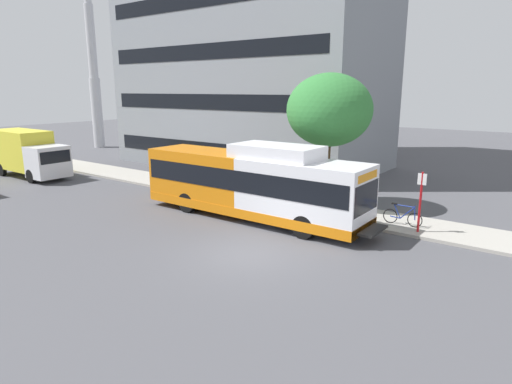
% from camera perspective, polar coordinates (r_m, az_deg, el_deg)
% --- Properties ---
extents(ground_plane, '(120.00, 120.00, 0.00)m').
position_cam_1_polar(ground_plane, '(22.19, -17.63, -3.26)').
color(ground_plane, '#4C4C51').
extents(sidewalk_curb, '(3.00, 56.00, 0.14)m').
position_cam_1_polar(sidewalk_curb, '(25.46, -2.15, -0.38)').
color(sidewalk_curb, '#A8A399').
rests_on(sidewalk_curb, ground).
extents(transit_bus, '(2.58, 12.25, 3.65)m').
position_cam_1_polar(transit_bus, '(20.76, -0.50, 1.11)').
color(transit_bus, white).
rests_on(transit_bus, ground).
extents(bus_stop_sign_pole, '(0.10, 0.36, 2.60)m').
position_cam_1_polar(bus_stop_sign_pole, '(19.58, 20.73, -0.68)').
color(bus_stop_sign_pole, red).
rests_on(bus_stop_sign_pole, sidewalk_curb).
extents(bicycle_parked, '(0.52, 1.76, 1.02)m').
position_cam_1_polar(bicycle_parked, '(20.57, 18.62, -3.00)').
color(bicycle_parked, black).
rests_on(bicycle_parked, sidewalk_curb).
extents(street_tree_near_stop, '(4.33, 4.33, 6.76)m').
position_cam_1_polar(street_tree_near_stop, '(22.67, 9.57, 10.50)').
color(street_tree_near_stop, '#4C3823').
rests_on(street_tree_near_stop, sidewalk_curb).
extents(box_truck_background, '(2.32, 7.01, 3.25)m').
position_cam_1_polar(box_truck_background, '(34.78, -27.70, 4.60)').
color(box_truck_background, silver).
rests_on(box_truck_background, ground).
extents(lattice_comm_tower, '(1.10, 1.10, 31.25)m').
position_cam_1_polar(lattice_comm_tower, '(49.88, -20.72, 17.51)').
color(lattice_comm_tower, '#B7B7BC').
rests_on(lattice_comm_tower, ground).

